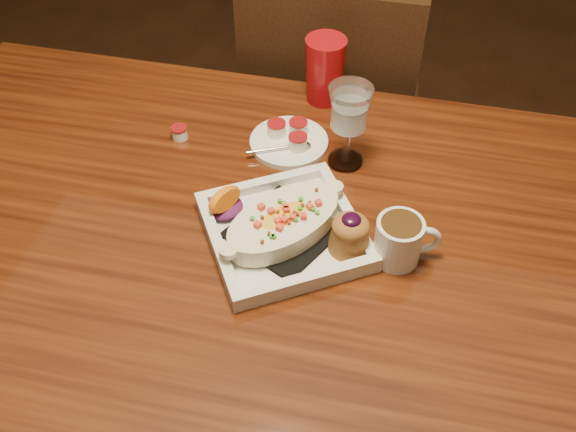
% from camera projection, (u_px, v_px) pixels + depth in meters
% --- Properties ---
extents(table, '(1.50, 0.90, 0.75)m').
position_uv_depth(table, '(271.00, 274.00, 1.13)').
color(table, '#682C0E').
rests_on(table, floor).
extents(chair_far, '(0.42, 0.42, 0.93)m').
position_uv_depth(chair_far, '(331.00, 123.00, 1.66)').
color(chair_far, black).
rests_on(chair_far, floor).
extents(plate, '(0.33, 0.33, 0.08)m').
position_uv_depth(plate, '(290.00, 227.00, 1.04)').
color(plate, white).
rests_on(plate, table).
extents(coffee_mug, '(0.11, 0.08, 0.08)m').
position_uv_depth(coffee_mug, '(400.00, 239.00, 1.00)').
color(coffee_mug, white).
rests_on(coffee_mug, table).
extents(goblet, '(0.08, 0.08, 0.16)m').
position_uv_depth(goblet, '(349.00, 113.00, 1.11)').
color(goblet, silver).
rests_on(goblet, table).
extents(saucer, '(0.15, 0.15, 0.10)m').
position_uv_depth(saucer, '(289.00, 140.00, 1.22)').
color(saucer, white).
rests_on(saucer, table).
extents(creamer_loose, '(0.03, 0.03, 0.02)m').
position_uv_depth(creamer_loose, '(179.00, 132.00, 1.23)').
color(creamer_loose, white).
rests_on(creamer_loose, table).
extents(red_tumbler, '(0.08, 0.08, 0.14)m').
position_uv_depth(red_tumbler, '(325.00, 70.00, 1.28)').
color(red_tumbler, '#AA0C13').
rests_on(red_tumbler, table).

